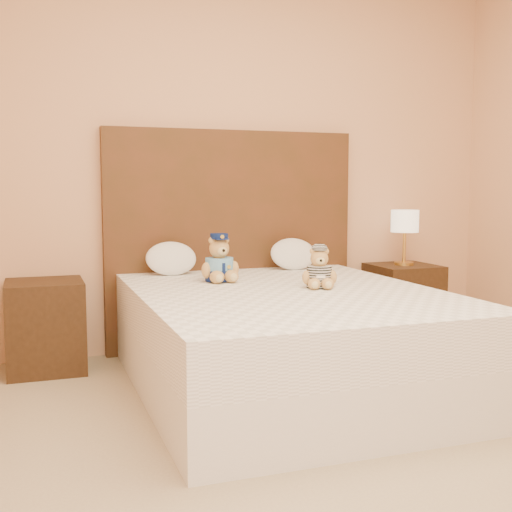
{
  "coord_description": "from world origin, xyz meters",
  "views": [
    {
      "loc": [
        -1.32,
        -2.02,
        1.1
      ],
      "look_at": [
        -0.09,
        1.45,
        0.72
      ],
      "focal_mm": 45.0,
      "sensor_mm": 36.0,
      "label": 1
    }
  ],
  "objects_px": {
    "lamp": "(405,224)",
    "nightstand_left": "(46,326)",
    "pillow_right": "(293,252)",
    "teddy_prisoner": "(319,267)",
    "bed": "(287,339)",
    "nightstand_right": "(403,302)",
    "pillow_left": "(171,257)",
    "teddy_police": "(219,258)"
  },
  "relations": [
    {
      "from": "lamp",
      "to": "nightstand_left",
      "type": "bearing_deg",
      "value": 180.0
    },
    {
      "from": "lamp",
      "to": "pillow_right",
      "type": "distance_m",
      "value": 0.88
    },
    {
      "from": "lamp",
      "to": "pillow_right",
      "type": "relative_size",
      "value": 1.21
    },
    {
      "from": "nightstand_left",
      "to": "teddy_prisoner",
      "type": "distance_m",
      "value": 1.7
    },
    {
      "from": "lamp",
      "to": "bed",
      "type": "bearing_deg",
      "value": -147.38
    },
    {
      "from": "nightstand_right",
      "to": "pillow_left",
      "type": "bearing_deg",
      "value": 179.0
    },
    {
      "from": "lamp",
      "to": "teddy_police",
      "type": "xyz_separation_m",
      "value": [
        -1.51,
        -0.36,
        -0.16
      ]
    },
    {
      "from": "nightstand_left",
      "to": "teddy_police",
      "type": "xyz_separation_m",
      "value": [
        0.99,
        -0.36,
        0.42
      ]
    },
    {
      "from": "nightstand_left",
      "to": "pillow_right",
      "type": "xyz_separation_m",
      "value": [
        1.64,
        0.03,
        0.39
      ]
    },
    {
      "from": "teddy_police",
      "to": "pillow_left",
      "type": "distance_m",
      "value": 0.45
    },
    {
      "from": "lamp",
      "to": "pillow_left",
      "type": "relative_size",
      "value": 1.21
    },
    {
      "from": "bed",
      "to": "teddy_police",
      "type": "height_order",
      "value": "teddy_police"
    },
    {
      "from": "bed",
      "to": "pillow_right",
      "type": "bearing_deg",
      "value": 65.03
    },
    {
      "from": "bed",
      "to": "teddy_police",
      "type": "relative_size",
      "value": 7.03
    },
    {
      "from": "bed",
      "to": "nightstand_left",
      "type": "height_order",
      "value": "same"
    },
    {
      "from": "bed",
      "to": "lamp",
      "type": "relative_size",
      "value": 5.0
    },
    {
      "from": "nightstand_left",
      "to": "pillow_left",
      "type": "distance_m",
      "value": 0.88
    },
    {
      "from": "lamp",
      "to": "pillow_right",
      "type": "xyz_separation_m",
      "value": [
        -0.86,
        0.03,
        -0.18
      ]
    },
    {
      "from": "teddy_police",
      "to": "teddy_prisoner",
      "type": "xyz_separation_m",
      "value": [
        0.46,
        -0.42,
        -0.03
      ]
    },
    {
      "from": "nightstand_right",
      "to": "lamp",
      "type": "relative_size",
      "value": 1.38
    },
    {
      "from": "nightstand_left",
      "to": "lamp",
      "type": "height_order",
      "value": "lamp"
    },
    {
      "from": "nightstand_left",
      "to": "pillow_right",
      "type": "bearing_deg",
      "value": 1.05
    },
    {
      "from": "nightstand_right",
      "to": "teddy_prisoner",
      "type": "relative_size",
      "value": 2.39
    },
    {
      "from": "nightstand_left",
      "to": "teddy_prisoner",
      "type": "bearing_deg",
      "value": -28.52
    },
    {
      "from": "bed",
      "to": "pillow_right",
      "type": "distance_m",
      "value": 1.0
    },
    {
      "from": "bed",
      "to": "nightstand_left",
      "type": "distance_m",
      "value": 1.48
    },
    {
      "from": "pillow_left",
      "to": "pillow_right",
      "type": "distance_m",
      "value": 0.85
    },
    {
      "from": "nightstand_left",
      "to": "teddy_prisoner",
      "type": "xyz_separation_m",
      "value": [
        1.45,
        -0.79,
        0.39
      ]
    },
    {
      "from": "nightstand_right",
      "to": "pillow_left",
      "type": "height_order",
      "value": "pillow_left"
    },
    {
      "from": "bed",
      "to": "teddy_prisoner",
      "type": "relative_size",
      "value": 8.71
    },
    {
      "from": "teddy_police",
      "to": "lamp",
      "type": "bearing_deg",
      "value": 9.24
    },
    {
      "from": "teddy_police",
      "to": "teddy_prisoner",
      "type": "height_order",
      "value": "teddy_police"
    },
    {
      "from": "nightstand_right",
      "to": "teddy_prisoner",
      "type": "height_order",
      "value": "teddy_prisoner"
    },
    {
      "from": "lamp",
      "to": "teddy_police",
      "type": "relative_size",
      "value": 1.41
    },
    {
      "from": "nightstand_right",
      "to": "teddy_police",
      "type": "relative_size",
      "value": 1.93
    },
    {
      "from": "nightstand_left",
      "to": "pillow_left",
      "type": "height_order",
      "value": "pillow_left"
    },
    {
      "from": "pillow_left",
      "to": "bed",
      "type": "bearing_deg",
      "value": -60.65
    },
    {
      "from": "nightstand_right",
      "to": "lamp",
      "type": "xyz_separation_m",
      "value": [
        -0.0,
        0.0,
        0.57
      ]
    },
    {
      "from": "bed",
      "to": "pillow_left",
      "type": "height_order",
      "value": "pillow_left"
    },
    {
      "from": "nightstand_left",
      "to": "teddy_police",
      "type": "relative_size",
      "value": 1.93
    },
    {
      "from": "nightstand_right",
      "to": "lamp",
      "type": "distance_m",
      "value": 0.57
    },
    {
      "from": "bed",
      "to": "pillow_left",
      "type": "xyz_separation_m",
      "value": [
        -0.47,
        0.83,
        0.39
      ]
    }
  ]
}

